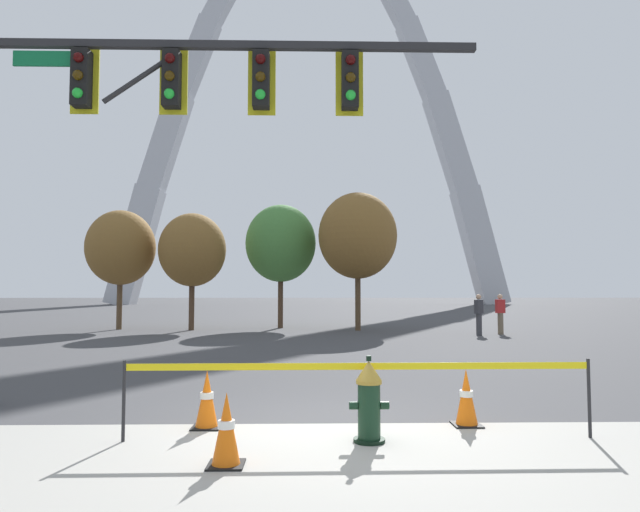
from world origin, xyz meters
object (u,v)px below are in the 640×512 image
Objects in this scene: pedestrian_walking_left at (479,314)px; pedestrian_standing_center at (500,314)px; fire_hydrant at (369,401)px; traffic_cone_by_hydrant at (207,400)px; traffic_signal_gantry at (144,120)px; traffic_cone_curb_edge at (226,430)px; traffic_cone_mid_sidewalk at (466,398)px; monument_arch at (309,128)px.

pedestrian_standing_center is (1.02, 0.51, 0.00)m from pedestrian_walking_left.
traffic_cone_by_hydrant is at bearing 160.88° from fire_hydrant.
pedestrian_walking_left is 1.00× the size of pedestrian_standing_center.
traffic_signal_gantry is at bearing 147.69° from fire_hydrant.
traffic_cone_curb_edge is at bearing -72.86° from traffic_cone_by_hydrant.
traffic_cone_mid_sidewalk is 0.09× the size of traffic_signal_gantry.
traffic_cone_mid_sidewalk is at bearing -16.06° from traffic_signal_gantry.
traffic_cone_by_hydrant is 17.26m from pedestrian_standing_center.
fire_hydrant is at bearing -151.16° from traffic_cone_mid_sidewalk.
traffic_signal_gantry is 62.75m from monument_arch.
traffic_signal_gantry is 4.92× the size of pedestrian_standing_center.
traffic_signal_gantry reaches higher than fire_hydrant.
pedestrian_walking_left is at bearing -153.34° from pedestrian_standing_center.
traffic_signal_gantry is at bearing 163.94° from traffic_cone_mid_sidewalk.
traffic_cone_by_hydrant is (-1.99, 0.69, -0.11)m from fire_hydrant.
pedestrian_standing_center is at bearing 69.14° from traffic_cone_mid_sidewalk.
monument_arch is 51.95m from pedestrian_standing_center.
fire_hydrant is at bearing -32.31° from traffic_signal_gantry.
fire_hydrant is 0.62× the size of pedestrian_walking_left.
traffic_signal_gantry is 0.15× the size of monument_arch.
monument_arch is 32.32× the size of pedestrian_walking_left.
pedestrian_standing_center is at bearing -80.79° from monument_arch.
pedestrian_walking_left reaches higher than fire_hydrant.
monument_arch is (0.89, 63.01, 21.87)m from traffic_cone_curb_edge.
fire_hydrant is 1.36× the size of traffic_cone_curb_edge.
traffic_cone_curb_edge is 0.01× the size of monument_arch.
pedestrian_standing_center is (8.94, 14.76, 0.46)m from traffic_cone_by_hydrant.
traffic_cone_by_hydrant is at bearing -121.19° from pedestrian_standing_center.
pedestrian_walking_left is at bearing 60.95° from traffic_cone_by_hydrant.
monument_arch is at bearing 90.58° from fire_hydrant.
traffic_cone_by_hydrant is 16.31m from pedestrian_walking_left.
pedestrian_walking_left is at bearing 64.74° from traffic_cone_curb_edge.
traffic_signal_gantry is at bearing -125.53° from pedestrian_walking_left.
traffic_signal_gantry reaches higher than traffic_cone_curb_edge.
traffic_cone_mid_sidewalk is 14.93m from pedestrian_walking_left.
traffic_cone_curb_edge is 17.45m from pedestrian_walking_left.
monument_arch is (1.36, 61.48, 21.87)m from traffic_cone_by_hydrant.
traffic_cone_mid_sidewalk is 0.46× the size of pedestrian_standing_center.
traffic_signal_gantry is 17.22m from pedestrian_standing_center.
traffic_cone_curb_edge is at bearing -90.81° from monument_arch.
traffic_cone_curb_edge is 5.28m from traffic_signal_gantry.
monument_arch is 32.32× the size of pedestrian_standing_center.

